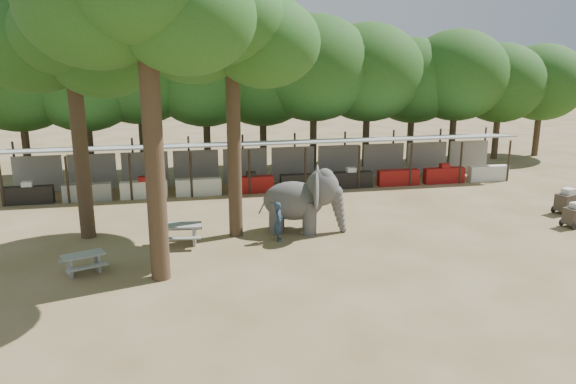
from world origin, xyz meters
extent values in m
plane|color=brown|center=(0.00, 0.00, 0.00)|extent=(100.00, 100.00, 0.00)
cube|color=#A0A4A8|center=(0.00, 14.00, 2.50)|extent=(28.00, 2.99, 0.39)
cylinder|color=#2D2319|center=(-12.60, 12.65, 1.20)|extent=(0.12, 0.12, 2.40)
cylinder|color=#2D2319|center=(-12.60, 15.35, 1.40)|extent=(0.12, 0.12, 2.80)
cube|color=black|center=(-12.60, 12.90, 0.45)|extent=(2.38, 0.50, 0.90)
cube|color=gray|center=(-12.60, 15.30, 1.00)|extent=(2.52, 0.12, 2.00)
cylinder|color=#2D2319|center=(-9.80, 12.65, 1.20)|extent=(0.12, 0.12, 2.40)
cylinder|color=#2D2319|center=(-9.80, 15.35, 1.40)|extent=(0.12, 0.12, 2.80)
cube|color=gray|center=(-9.80, 12.90, 0.45)|extent=(2.38, 0.50, 0.90)
cube|color=gray|center=(-9.80, 15.30, 1.00)|extent=(2.52, 0.12, 2.00)
cylinder|color=#2D2319|center=(-7.00, 12.65, 1.20)|extent=(0.12, 0.12, 2.40)
cylinder|color=#2D2319|center=(-7.00, 15.35, 1.40)|extent=(0.12, 0.12, 2.80)
cube|color=silver|center=(-7.00, 12.90, 0.45)|extent=(2.38, 0.50, 0.90)
cube|color=gray|center=(-7.00, 15.30, 1.00)|extent=(2.52, 0.12, 2.00)
cylinder|color=#2D2319|center=(-4.20, 12.65, 1.20)|extent=(0.12, 0.12, 2.40)
cylinder|color=#2D2319|center=(-4.20, 15.35, 1.40)|extent=(0.12, 0.12, 2.80)
cube|color=silver|center=(-4.20, 12.90, 0.45)|extent=(2.38, 0.50, 0.90)
cube|color=gray|center=(-4.20, 15.30, 1.00)|extent=(2.52, 0.12, 2.00)
cylinder|color=#2D2319|center=(-1.40, 12.65, 1.20)|extent=(0.12, 0.12, 2.40)
cylinder|color=#2D2319|center=(-1.40, 15.35, 1.40)|extent=(0.12, 0.12, 2.80)
cube|color=maroon|center=(-1.40, 12.90, 0.45)|extent=(2.38, 0.50, 0.90)
cube|color=gray|center=(-1.40, 15.30, 1.00)|extent=(2.52, 0.12, 2.00)
cylinder|color=#2D2319|center=(1.40, 12.65, 1.20)|extent=(0.12, 0.12, 2.40)
cylinder|color=#2D2319|center=(1.40, 15.35, 1.40)|extent=(0.12, 0.12, 2.80)
cube|color=black|center=(1.40, 12.90, 0.45)|extent=(2.38, 0.50, 0.90)
cube|color=gray|center=(1.40, 15.30, 1.00)|extent=(2.52, 0.12, 2.00)
cylinder|color=#2D2319|center=(4.20, 12.65, 1.20)|extent=(0.12, 0.12, 2.40)
cylinder|color=#2D2319|center=(4.20, 15.35, 1.40)|extent=(0.12, 0.12, 2.80)
cube|color=black|center=(4.20, 12.90, 0.45)|extent=(2.38, 0.50, 0.90)
cube|color=gray|center=(4.20, 15.30, 1.00)|extent=(2.52, 0.12, 2.00)
cylinder|color=#2D2319|center=(7.00, 12.65, 1.20)|extent=(0.12, 0.12, 2.40)
cylinder|color=#2D2319|center=(7.00, 15.35, 1.40)|extent=(0.12, 0.12, 2.80)
cube|color=maroon|center=(7.00, 12.90, 0.45)|extent=(2.38, 0.50, 0.90)
cube|color=gray|center=(7.00, 15.30, 1.00)|extent=(2.52, 0.12, 2.00)
cylinder|color=#2D2319|center=(9.80, 12.65, 1.20)|extent=(0.12, 0.12, 2.40)
cylinder|color=#2D2319|center=(9.80, 15.35, 1.40)|extent=(0.12, 0.12, 2.80)
cube|color=maroon|center=(9.80, 12.90, 0.45)|extent=(2.38, 0.50, 0.90)
cube|color=gray|center=(9.80, 15.30, 1.00)|extent=(2.52, 0.12, 2.00)
cylinder|color=#2D2319|center=(12.60, 12.65, 1.20)|extent=(0.12, 0.12, 2.40)
cylinder|color=#2D2319|center=(12.60, 15.35, 1.40)|extent=(0.12, 0.12, 2.80)
cube|color=silver|center=(12.60, 12.90, 0.45)|extent=(2.38, 0.50, 0.90)
cube|color=gray|center=(12.60, 15.30, 1.00)|extent=(2.52, 0.12, 2.00)
cylinder|color=#332316|center=(-9.00, 7.00, 4.60)|extent=(0.60, 0.60, 9.20)
cone|color=#332316|center=(-9.00, 7.00, 9.20)|extent=(0.57, 0.57, 2.88)
ellipsoid|color=#1A4715|center=(-10.40, 7.30, 7.82)|extent=(4.80, 4.80, 3.94)
ellipsoid|color=#1A4715|center=(-7.80, 6.40, 7.42)|extent=(4.20, 4.20, 3.44)
ellipsoid|color=#1A4715|center=(-8.80, 8.10, 8.42)|extent=(5.20, 5.20, 4.26)
ellipsoid|color=#1A4715|center=(-9.00, 5.70, 8.12)|extent=(3.80, 3.80, 3.12)
ellipsoid|color=#1A4715|center=(-9.30, 7.20, 9.22)|extent=(4.40, 4.40, 3.61)
cylinder|color=#332316|center=(-6.00, 2.00, 5.20)|extent=(0.64, 0.64, 10.40)
ellipsoid|color=#1A4715|center=(-7.40, 2.30, 8.84)|extent=(4.80, 4.80, 3.94)
ellipsoid|color=#1A4715|center=(-4.80, 1.40, 8.44)|extent=(4.20, 4.20, 3.44)
cylinder|color=#332316|center=(-3.00, 6.00, 4.80)|extent=(0.56, 0.56, 9.60)
ellipsoid|color=#1A4715|center=(-4.40, 6.30, 8.16)|extent=(4.80, 4.80, 3.94)
ellipsoid|color=#1A4715|center=(-1.80, 5.40, 7.76)|extent=(4.20, 4.20, 3.44)
ellipsoid|color=#1A4715|center=(-2.80, 7.10, 8.76)|extent=(5.20, 5.20, 4.26)
ellipsoid|color=#1A4715|center=(-3.00, 4.70, 8.46)|extent=(3.80, 3.80, 3.12)
cylinder|color=#332316|center=(-13.33, 19.00, 1.87)|extent=(0.44, 0.44, 3.74)
ellipsoid|color=#15390F|center=(-13.33, 19.00, 5.53)|extent=(6.46, 5.95, 5.61)
cylinder|color=#332316|center=(-10.00, 19.00, 1.87)|extent=(0.44, 0.44, 3.74)
ellipsoid|color=#15390F|center=(-10.00, 19.00, 5.53)|extent=(6.46, 5.95, 5.61)
cylinder|color=#332316|center=(-6.67, 19.00, 1.87)|extent=(0.44, 0.44, 3.74)
ellipsoid|color=#15390F|center=(-6.67, 19.00, 5.53)|extent=(6.46, 5.95, 5.61)
cylinder|color=#332316|center=(-3.33, 19.00, 1.87)|extent=(0.44, 0.44, 3.74)
ellipsoid|color=#15390F|center=(-3.33, 19.00, 5.53)|extent=(6.46, 5.95, 5.61)
cylinder|color=#332316|center=(0.00, 19.00, 1.87)|extent=(0.44, 0.44, 3.74)
ellipsoid|color=#15390F|center=(0.00, 19.00, 5.53)|extent=(6.46, 5.95, 5.61)
cylinder|color=#332316|center=(3.33, 19.00, 1.87)|extent=(0.44, 0.44, 3.74)
ellipsoid|color=#15390F|center=(3.33, 19.00, 5.53)|extent=(6.46, 5.95, 5.61)
cylinder|color=#332316|center=(6.67, 19.00, 1.87)|extent=(0.44, 0.44, 3.74)
ellipsoid|color=#15390F|center=(6.67, 19.00, 5.53)|extent=(6.46, 5.95, 5.61)
cylinder|color=#332316|center=(10.00, 19.00, 1.87)|extent=(0.44, 0.44, 3.74)
ellipsoid|color=#15390F|center=(10.00, 19.00, 5.53)|extent=(6.46, 5.95, 5.61)
cylinder|color=#332316|center=(13.33, 19.00, 1.87)|extent=(0.44, 0.44, 3.74)
ellipsoid|color=#15390F|center=(13.33, 19.00, 5.53)|extent=(6.46, 5.95, 5.61)
cylinder|color=#332316|center=(16.67, 19.00, 1.87)|extent=(0.44, 0.44, 3.74)
ellipsoid|color=#15390F|center=(16.67, 19.00, 5.53)|extent=(6.46, 5.95, 5.61)
cylinder|color=#332316|center=(20.00, 19.00, 1.87)|extent=(0.44, 0.44, 3.74)
ellipsoid|color=#15390F|center=(20.00, 19.00, 5.53)|extent=(6.46, 5.95, 5.61)
ellipsoid|color=#454242|center=(-0.56, 6.06, 1.33)|extent=(2.85, 2.12, 1.64)
cylinder|color=#454242|center=(-1.34, 5.87, 0.69)|extent=(0.73, 0.73, 1.38)
cylinder|color=#454242|center=(-1.12, 6.63, 0.69)|extent=(0.73, 0.73, 1.38)
cylinder|color=#454242|center=(0.01, 5.49, 0.69)|extent=(0.73, 0.73, 1.38)
cylinder|color=#454242|center=(0.22, 6.25, 0.69)|extent=(0.73, 0.73, 1.38)
ellipsoid|color=#454242|center=(0.61, 5.73, 1.92)|extent=(1.67, 1.48, 1.53)
ellipsoid|color=#454242|center=(0.18, 5.08, 1.96)|extent=(0.57, 1.27, 1.57)
ellipsoid|color=#454242|center=(0.58, 6.51, 1.96)|extent=(0.57, 1.27, 1.57)
cone|color=#454242|center=(1.32, 5.53, 0.86)|extent=(0.77, 0.77, 1.73)
imported|color=#26384C|center=(-1.39, 4.99, 0.80)|extent=(0.47, 0.63, 1.60)
cube|color=gray|center=(-8.61, 2.97, 0.67)|extent=(1.54, 1.12, 0.06)
cube|color=gray|center=(-9.04, 2.80, 0.33)|extent=(0.29, 0.55, 0.65)
cube|color=gray|center=(-8.18, 3.14, 0.33)|extent=(0.29, 0.55, 0.65)
cube|color=gray|center=(-8.42, 2.49, 0.39)|extent=(1.38, 0.73, 0.05)
cube|color=gray|center=(-8.80, 3.45, 0.39)|extent=(1.38, 0.73, 0.05)
cube|color=gray|center=(-5.29, 5.27, 0.80)|extent=(1.73, 0.93, 0.07)
cube|color=gray|center=(-5.84, 5.33, 0.39)|extent=(0.17, 0.67, 0.77)
cube|color=gray|center=(-4.74, 5.22, 0.39)|extent=(0.17, 0.67, 0.77)
cube|color=gray|center=(-5.35, 4.67, 0.46)|extent=(1.68, 0.44, 0.06)
cube|color=gray|center=(-5.23, 5.88, 0.46)|extent=(1.68, 0.44, 0.06)
cube|color=#332A23|center=(11.60, 4.17, 0.50)|extent=(1.12, 0.82, 0.71)
cylinder|color=black|center=(11.28, 3.75, 0.15)|extent=(0.31, 0.13, 0.30)
cylinder|color=black|center=(11.13, 4.40, 0.15)|extent=(0.31, 0.13, 0.30)
cylinder|color=black|center=(11.92, 4.58, 0.15)|extent=(0.31, 0.13, 0.30)
cube|color=#332A23|center=(12.65, 6.08, 0.55)|extent=(1.26, 0.99, 0.78)
cylinder|color=black|center=(12.34, 5.59, 0.17)|extent=(0.34, 0.17, 0.33)
cylinder|color=black|center=(12.11, 6.29, 0.17)|extent=(0.34, 0.17, 0.33)
cylinder|color=black|center=(12.95, 6.57, 0.17)|extent=(0.34, 0.17, 0.33)
cube|color=silver|center=(12.65, 6.08, 1.05)|extent=(0.67, 0.60, 0.28)
camera|label=1|loc=(-5.34, -16.18, 7.54)|focal=35.00mm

